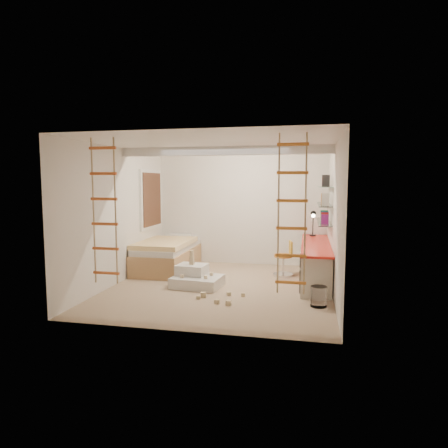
% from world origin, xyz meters
% --- Properties ---
extents(floor, '(4.50, 4.50, 0.00)m').
position_xyz_m(floor, '(0.00, 0.00, 0.00)').
color(floor, tan).
rests_on(floor, ground).
extents(ceiling_beam, '(4.00, 0.18, 0.16)m').
position_xyz_m(ceiling_beam, '(0.00, 0.30, 2.52)').
color(ceiling_beam, white).
rests_on(ceiling_beam, ceiling).
extents(window_frame, '(0.06, 1.15, 1.35)m').
position_xyz_m(window_frame, '(-1.97, 1.50, 1.55)').
color(window_frame, white).
rests_on(window_frame, wall_left).
extents(window_blind, '(0.02, 1.00, 1.20)m').
position_xyz_m(window_blind, '(-1.93, 1.50, 1.55)').
color(window_blind, '#4C2D1E').
rests_on(window_blind, window_frame).
extents(rope_ladder_left, '(0.41, 0.04, 2.13)m').
position_xyz_m(rope_ladder_left, '(-1.35, -1.75, 1.52)').
color(rope_ladder_left, '#C14721').
rests_on(rope_ladder_left, ceiling).
extents(rope_ladder_right, '(0.41, 0.04, 2.13)m').
position_xyz_m(rope_ladder_right, '(1.35, -1.75, 1.52)').
color(rope_ladder_right, orange).
rests_on(rope_ladder_right, ceiling).
extents(waste_bin, '(0.26, 0.26, 0.32)m').
position_xyz_m(waste_bin, '(1.75, -0.81, 0.16)').
color(waste_bin, white).
rests_on(waste_bin, floor).
extents(desk, '(0.56, 2.80, 0.75)m').
position_xyz_m(desk, '(1.72, 0.86, 0.40)').
color(desk, red).
rests_on(desk, floor).
extents(shelves, '(0.25, 1.80, 0.71)m').
position_xyz_m(shelves, '(1.87, 1.13, 1.50)').
color(shelves, white).
rests_on(shelves, wall_right).
extents(bed, '(1.02, 2.00, 0.69)m').
position_xyz_m(bed, '(-1.48, 1.23, 0.33)').
color(bed, '#AD7F51').
rests_on(bed, floor).
extents(task_lamp, '(0.14, 0.36, 0.57)m').
position_xyz_m(task_lamp, '(1.67, 1.82, 1.14)').
color(task_lamp, black).
rests_on(task_lamp, desk).
extents(swivel_chair, '(0.51, 0.51, 0.73)m').
position_xyz_m(swivel_chair, '(1.09, 1.17, 0.27)').
color(swivel_chair, orange).
rests_on(swivel_chair, floor).
extents(play_platform, '(0.95, 0.77, 0.39)m').
position_xyz_m(play_platform, '(-0.47, -0.02, 0.15)').
color(play_platform, silver).
rests_on(play_platform, floor).
extents(toy_blocks, '(1.25, 1.18, 0.66)m').
position_xyz_m(toy_blocks, '(-0.16, -0.39, 0.22)').
color(toy_blocks, '#CCB284').
rests_on(toy_blocks, floor).
extents(books, '(0.14, 0.58, 0.92)m').
position_xyz_m(books, '(1.87, 1.13, 1.63)').
color(books, '#8C1E7F').
rests_on(books, shelves).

